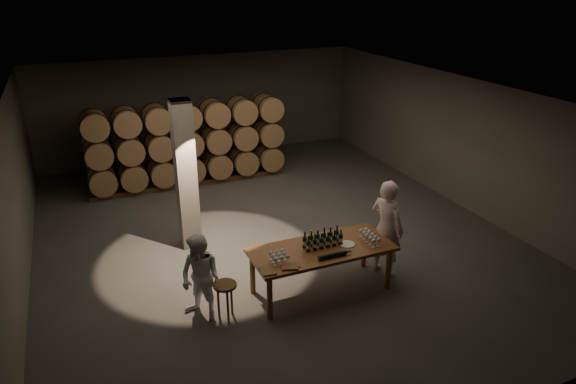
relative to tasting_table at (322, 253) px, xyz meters
name	(u,v)px	position (x,y,z in m)	size (l,w,h in m)	color
room	(186,176)	(-1.80, 2.70, 0.80)	(12.00, 12.00, 12.00)	#4A4746
tasting_table	(322,253)	(0.00, 0.00, 0.00)	(2.60, 1.10, 0.90)	brown
barrel_stack_back	(165,142)	(-1.35, 7.70, 0.03)	(4.70, 0.95, 1.57)	#50321B
barrel_stack_front	(188,142)	(-0.96, 6.30, 0.40)	(5.48, 0.95, 2.31)	#50321B
bottle_cluster	(323,240)	(0.05, 0.05, 0.22)	(0.73, 0.23, 0.32)	black
lying_bottles	(333,255)	(0.03, -0.38, 0.15)	(0.64, 0.09, 0.09)	black
glass_cluster_left	(279,255)	(-0.88, -0.13, 0.22)	(0.30, 0.30, 0.16)	silver
glass_cluster_right	(370,235)	(0.92, -0.12, 0.23)	(0.19, 0.52, 0.17)	silver
plate	(347,244)	(0.48, -0.07, 0.11)	(0.28, 0.28, 0.02)	white
notebook_near	(290,267)	(-0.79, -0.39, 0.12)	(0.27, 0.22, 0.03)	brown
notebook_corner	(268,271)	(-1.18, -0.36, 0.12)	(0.23, 0.30, 0.03)	brown
pen	(297,268)	(-0.70, -0.45, 0.11)	(0.01, 0.01, 0.15)	black
stool	(225,290)	(-1.85, -0.09, -0.25)	(0.40, 0.40, 0.66)	#50321B
person_man	(386,228)	(1.42, 0.08, 0.18)	(0.71, 0.47, 1.95)	white
person_woman	(201,278)	(-2.21, 0.08, -0.02)	(0.75, 0.59, 1.55)	white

